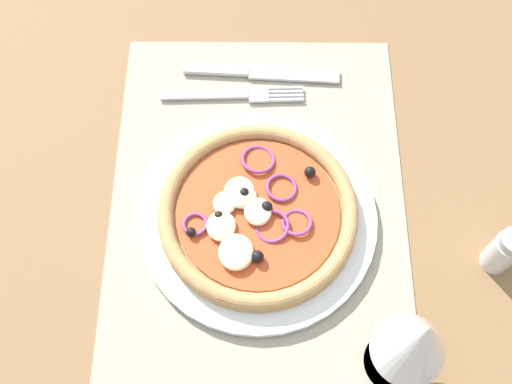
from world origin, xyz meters
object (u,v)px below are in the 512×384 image
knife (261,73)px  pepper_shaker (502,251)px  plate (254,218)px  pizza (253,212)px  wine_glass (414,341)px  fork (239,95)px

knife → pepper_shaker: (25.09, 25.79, 2.60)cm
plate → knife: (-20.42, 0.80, -0.25)cm
plate → pizza: 1.62cm
pizza → pepper_shaker: (4.64, 26.67, 0.73)cm
pizza → wine_glass: (15.85, 14.59, 7.60)cm
plate → fork: size_ratio=1.50×
plate → knife: bearing=177.7°
plate → pepper_shaker: 27.10cm
pizza → knife: (-20.44, 0.88, -1.86)cm
fork → pepper_shaker: (21.65, 28.63, 2.63)cm
pizza → fork: bearing=-173.4°
wine_glass → pepper_shaker: 17.85cm
pizza → pepper_shaker: pepper_shaker is taller
pizza → fork: (-17.01, -1.96, -1.90)cm
plate → pepper_shaker: pepper_shaker is taller
knife → pizza: bearing=-89.4°
pizza → knife: bearing=177.5°
pizza → knife: size_ratio=1.12×
fork → pepper_shaker: bearing=-38.9°
plate → pizza: pizza is taller
fork → pepper_shaker: 35.99cm
plate → pepper_shaker: bearing=80.0°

